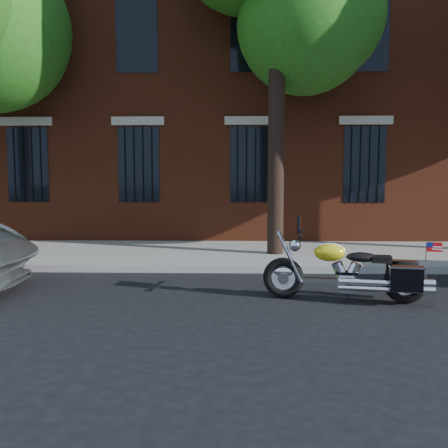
{
  "coord_description": "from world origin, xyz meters",
  "views": [
    {
      "loc": [
        -0.35,
        -8.3,
        1.88
      ],
      "look_at": [
        -0.6,
        0.8,
        1.01
      ],
      "focal_mm": 40.0,
      "sensor_mm": 36.0,
      "label": 1
    }
  ],
  "objects": [
    {
      "name": "curb",
      "position": [
        0.0,
        1.38,
        0.07
      ],
      "size": [
        40.0,
        0.16,
        0.15
      ],
      "primitive_type": "cube",
      "color": "gray",
      "rests_on": "ground"
    },
    {
      "name": "motorcycle",
      "position": [
        1.37,
        -0.86,
        0.43
      ],
      "size": [
        2.47,
        0.98,
        1.28
      ],
      "rotation": [
        0.0,
        0.0,
        -0.17
      ],
      "color": "black",
      "rests_on": "ground"
    },
    {
      "name": "sidewalk",
      "position": [
        0.0,
        3.26,
        0.07
      ],
      "size": [
        40.0,
        3.6,
        0.15
      ],
      "primitive_type": "cube",
      "color": "gray",
      "rests_on": "ground"
    },
    {
      "name": "ground",
      "position": [
        0.0,
        0.0,
        0.0
      ],
      "size": [
        120.0,
        120.0,
        0.0
      ],
      "primitive_type": "plane",
      "color": "black",
      "rests_on": "ground"
    },
    {
      "name": "building",
      "position": [
        0.0,
        10.06,
        6.0
      ],
      "size": [
        26.0,
        10.08,
        12.0
      ],
      "color": "maroon",
      "rests_on": "ground"
    }
  ]
}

